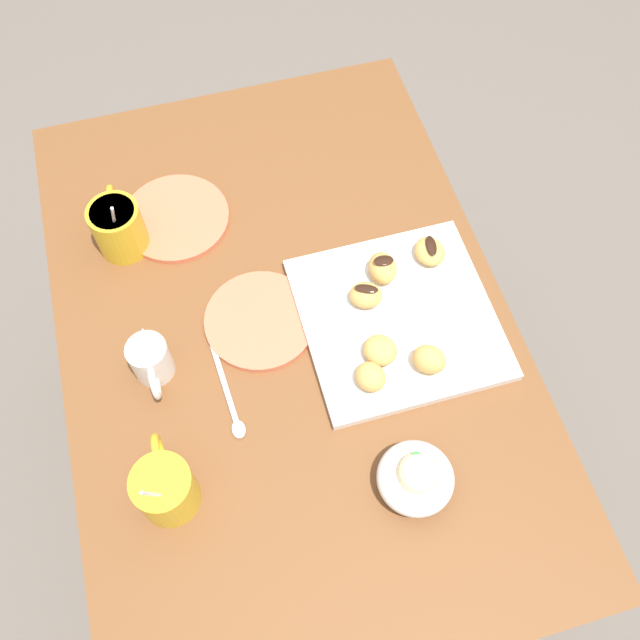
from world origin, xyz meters
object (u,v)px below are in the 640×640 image
at_px(coffee_mug_mustard_left, 165,488).
at_px(beignet_4, 430,251).
at_px(pastry_plate_square, 398,318).
at_px(beignet_3, 383,268).
at_px(coffee_mug_mustard_right, 118,226).
at_px(beignet_5, 429,359).
at_px(saucer_coral_right, 176,218).
at_px(dining_table, 289,362).
at_px(saucer_coral_left, 260,320).
at_px(beignet_1, 380,350).
at_px(beignet_2, 366,297).
at_px(cream_pitcher_white, 150,360).
at_px(ice_cream_bowl, 416,477).
at_px(beignet_0, 370,377).

relative_size(coffee_mug_mustard_left, beignet_4, 2.48).
distance_m(pastry_plate_square, beignet_3, 0.08).
height_order(coffee_mug_mustard_right, beignet_5, coffee_mug_mustard_right).
bearing_deg(saucer_coral_right, dining_table, -152.58).
height_order(saucer_coral_left, beignet_1, beignet_1).
xyz_separation_m(saucer_coral_left, beignet_2, (-0.02, -0.17, 0.03)).
xyz_separation_m(coffee_mug_mustard_left, beignet_1, (0.12, -0.34, -0.01)).
height_order(coffee_mug_mustard_left, saucer_coral_left, coffee_mug_mustard_left).
height_order(cream_pitcher_white, ice_cream_bowl, ice_cream_bowl).
xyz_separation_m(cream_pitcher_white, beignet_5, (-0.11, -0.39, -0.00)).
xyz_separation_m(beignet_2, beignet_4, (0.05, -0.12, -0.00)).
distance_m(coffee_mug_mustard_right, saucer_coral_left, 0.28).
height_order(coffee_mug_mustard_right, saucer_coral_right, coffee_mug_mustard_right).
relative_size(dining_table, beignet_4, 18.99).
relative_size(coffee_mug_mustard_left, beignet_2, 2.65).
height_order(beignet_0, beignet_3, beignet_3).
relative_size(coffee_mug_mustard_left, saucer_coral_left, 0.78).
height_order(pastry_plate_square, beignet_3, beignet_3).
xyz_separation_m(dining_table, beignet_0, (-0.13, -0.09, 0.17)).
distance_m(cream_pitcher_white, beignet_1, 0.34).
bearing_deg(beignet_5, beignet_2, 23.78).
height_order(coffee_mug_mustard_left, beignet_2, coffee_mug_mustard_left).
relative_size(ice_cream_bowl, beignet_1, 2.06).
height_order(pastry_plate_square, ice_cream_bowl, ice_cream_bowl).
distance_m(coffee_mug_mustard_left, beignet_0, 0.32).
distance_m(dining_table, coffee_mug_mustard_left, 0.36).
distance_m(saucer_coral_left, saucer_coral_right, 0.25).
bearing_deg(saucer_coral_left, ice_cream_bowl, -154.78).
distance_m(coffee_mug_mustard_left, beignet_1, 0.36).
distance_m(pastry_plate_square, cream_pitcher_white, 0.38).
bearing_deg(coffee_mug_mustard_right, coffee_mug_mustard_left, -180.00).
distance_m(coffee_mug_mustard_right, beignet_5, 0.54).
bearing_deg(ice_cream_bowl, saucer_coral_left, 25.22).
bearing_deg(saucer_coral_left, beignet_4, -83.31).
height_order(pastry_plate_square, saucer_coral_left, pastry_plate_square).
distance_m(saucer_coral_right, beignet_3, 0.36).
height_order(pastry_plate_square, saucer_coral_right, pastry_plate_square).
bearing_deg(beignet_2, beignet_0, 164.95).
bearing_deg(beignet_0, saucer_coral_right, 30.36).
xyz_separation_m(beignet_0, beignet_1, (0.04, -0.03, -0.00)).
bearing_deg(beignet_1, saucer_coral_right, 36.05).
bearing_deg(saucer_coral_left, beignet_2, -96.97).
height_order(pastry_plate_square, coffee_mug_mustard_left, coffee_mug_mustard_left).
bearing_deg(beignet_4, coffee_mug_mustard_left, 119.60).
bearing_deg(dining_table, saucer_coral_left, 64.96).
xyz_separation_m(saucer_coral_left, beignet_0, (-0.15, -0.13, 0.03)).
height_order(ice_cream_bowl, beignet_3, ice_cream_bowl).
distance_m(dining_table, beignet_4, 0.31).
xyz_separation_m(coffee_mug_mustard_left, beignet_2, (0.21, -0.35, -0.01)).
bearing_deg(coffee_mug_mustard_right, saucer_coral_left, -138.37).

